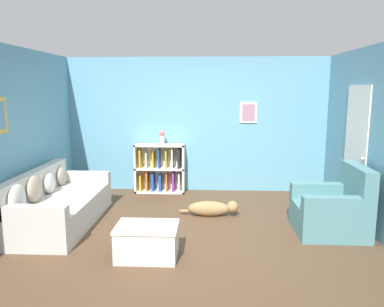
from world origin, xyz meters
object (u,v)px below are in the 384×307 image
Objects in this scene: recliner_chair at (334,210)px; dog at (212,208)px; coffee_table at (147,240)px; vase at (162,136)px; couch at (57,205)px; bookshelf at (160,169)px.

recliner_chair is 1.81m from dog.
coffee_table is 2.74× the size of vase.
couch is at bearing -125.80° from vase.
recliner_chair is 2.64m from coffee_table.
coffee_table is 0.78× the size of dog.
vase is (-2.65, 1.98, 0.77)m from recliner_chair.
coffee_table is at bearing -34.29° from couch.
couch is 2.82× the size of coffee_table.
coffee_table is (1.52, -1.04, -0.08)m from couch.
recliner_chair is at bearing -19.91° from dog.
bookshelf reaches higher than coffee_table.
recliner_chair is 1.30× the size of coffee_table.
dog is at bearing 160.09° from recliner_chair.
couch is 4.00m from recliner_chair.
vase reaches higher than dog.
bookshelf is 3.36m from recliner_chair.
vase is at bearing 93.53° from coffee_table.
dog is 3.53× the size of vase.
couch reaches higher than coffee_table.
recliner_chair is (3.99, -0.12, 0.04)m from couch.
bookshelf is at bearing 94.38° from coffee_table.
dog is at bearing 12.00° from couch.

